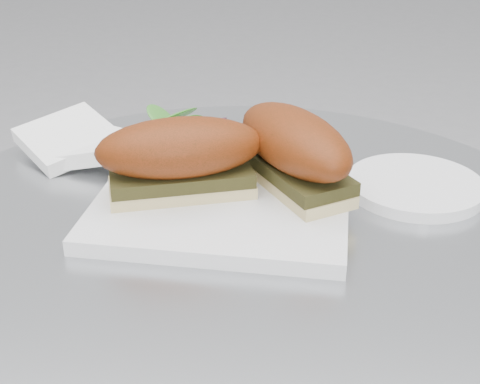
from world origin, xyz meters
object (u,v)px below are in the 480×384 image
object	(u,v)px
sandwich_left	(180,156)
saucer	(415,186)
plate	(226,195)
sandwich_right	(294,148)

from	to	relation	value
sandwich_left	saucer	world-z (taller)	sandwich_left
plate	sandwich_right	distance (m)	0.09
plate	sandwich_left	bearing A→B (deg)	-165.02
sandwich_right	saucer	size ratio (longest dim) A/B	1.30
sandwich_right	saucer	xyz separation A→B (m)	(0.13, 0.02, -0.05)
plate	sandwich_right	bearing A→B (deg)	9.66
sandwich_left	sandwich_right	xyz separation A→B (m)	(0.11, 0.02, -0.00)
plate	sandwich_left	world-z (taller)	sandwich_left
sandwich_right	sandwich_left	bearing A→B (deg)	-107.40
plate	sandwich_left	size ratio (longest dim) A/B	1.40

